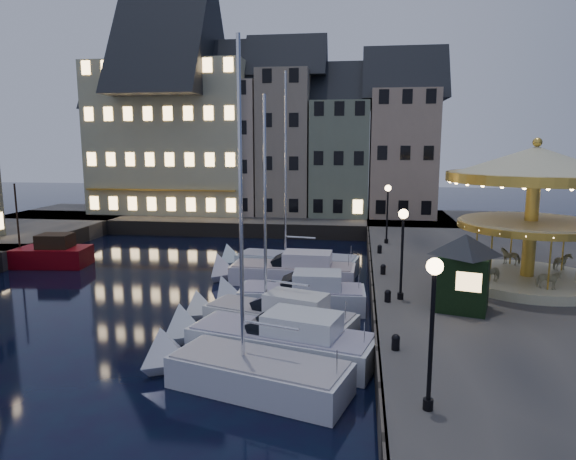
# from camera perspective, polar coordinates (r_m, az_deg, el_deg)

# --- Properties ---
(ground) EXTENTS (160.00, 160.00, 0.00)m
(ground) POSITION_cam_1_polar(r_m,az_deg,el_deg) (24.28, -5.07, -10.57)
(ground) COLOR black
(ground) RESTS_ON ground
(quay_east) EXTENTS (16.00, 56.00, 1.30)m
(quay_east) POSITION_cam_1_polar(r_m,az_deg,el_deg) (30.50, 24.53, -5.92)
(quay_east) COLOR #474442
(quay_east) RESTS_ON ground
(quay_north) EXTENTS (44.00, 12.00, 1.30)m
(quay_north) POSITION_cam_1_polar(r_m,az_deg,el_deg) (52.48, -6.69, 1.09)
(quay_north) COLOR #474442
(quay_north) RESTS_ON ground
(quaywall_e) EXTENTS (0.15, 44.00, 1.30)m
(quaywall_e) POSITION_cam_1_polar(r_m,az_deg,el_deg) (29.23, 9.24, -5.82)
(quaywall_e) COLOR #47423A
(quaywall_e) RESTS_ON ground
(quaywall_n) EXTENTS (48.00, 0.15, 1.30)m
(quaywall_n) POSITION_cam_1_polar(r_m,az_deg,el_deg) (46.24, -6.17, -0.05)
(quaywall_n) COLOR #47423A
(quaywall_n) RESTS_ON ground
(streetlamp_a) EXTENTS (0.44, 0.44, 4.17)m
(streetlamp_a) POSITION_cam_1_polar(r_m,az_deg,el_deg) (14.02, 15.76, -8.82)
(streetlamp_a) COLOR black
(streetlamp_a) RESTS_ON quay_east
(streetlamp_b) EXTENTS (0.44, 0.44, 4.17)m
(streetlamp_b) POSITION_cam_1_polar(r_m,az_deg,el_deg) (23.67, 12.60, -1.20)
(streetlamp_b) COLOR black
(streetlamp_b) RESTS_ON quay_east
(streetlamp_c) EXTENTS (0.44, 0.44, 4.17)m
(streetlamp_c) POSITION_cam_1_polar(r_m,az_deg,el_deg) (36.99, 11.00, 2.69)
(streetlamp_c) COLOR black
(streetlamp_c) RESTS_ON quay_east
(bollard_a) EXTENTS (0.30, 0.30, 0.57)m
(bollard_a) POSITION_cam_1_polar(r_m,az_deg,el_deg) (18.51, 11.88, -12.02)
(bollard_a) COLOR black
(bollard_a) RESTS_ON quay_east
(bollard_b) EXTENTS (0.30, 0.30, 0.57)m
(bollard_b) POSITION_cam_1_polar(r_m,az_deg,el_deg) (23.71, 11.02, -7.14)
(bollard_b) COLOR black
(bollard_b) RESTS_ON quay_east
(bollard_c) EXTENTS (0.30, 0.30, 0.57)m
(bollard_c) POSITION_cam_1_polar(r_m,az_deg,el_deg) (28.53, 10.52, -4.26)
(bollard_c) COLOR black
(bollard_c) RESTS_ON quay_east
(bollard_d) EXTENTS (0.30, 0.30, 0.57)m
(bollard_d) POSITION_cam_1_polar(r_m,az_deg,el_deg) (33.89, 10.14, -2.05)
(bollard_d) COLOR black
(bollard_d) RESTS_ON quay_east
(townhouse_na) EXTENTS (5.50, 8.00, 12.80)m
(townhouse_na) POSITION_cam_1_polar(r_m,az_deg,el_deg) (57.76, -17.55, 8.59)
(townhouse_na) COLOR gray
(townhouse_na) RESTS_ON quay_north
(townhouse_nb) EXTENTS (6.16, 8.00, 13.80)m
(townhouse_nb) POSITION_cam_1_polar(r_m,az_deg,el_deg) (55.64, -12.44, 9.30)
(townhouse_nb) COLOR gray
(townhouse_nb) RESTS_ON quay_north
(townhouse_nc) EXTENTS (6.82, 8.00, 14.80)m
(townhouse_nc) POSITION_cam_1_polar(r_m,az_deg,el_deg) (53.84, -6.32, 10.00)
(townhouse_nc) COLOR #B29E8D
(townhouse_nc) RESTS_ON quay_north
(townhouse_nd) EXTENTS (5.50, 8.00, 15.80)m
(townhouse_nd) POSITION_cam_1_polar(r_m,az_deg,el_deg) (52.73, -0.16, 10.61)
(townhouse_nd) COLOR gray
(townhouse_nd) RESTS_ON quay_north
(townhouse_ne) EXTENTS (6.16, 8.00, 12.80)m
(townhouse_ne) POSITION_cam_1_polar(r_m,az_deg,el_deg) (52.23, 5.84, 8.92)
(townhouse_ne) COLOR slate
(townhouse_ne) RESTS_ON quay_north
(townhouse_nf) EXTENTS (6.82, 8.00, 13.80)m
(townhouse_nf) POSITION_cam_1_polar(r_m,az_deg,el_deg) (52.34, 12.57, 9.29)
(townhouse_nf) COLOR tan
(townhouse_nf) RESTS_ON quay_north
(hotel_corner) EXTENTS (17.60, 9.00, 16.80)m
(hotel_corner) POSITION_cam_1_polar(r_m,az_deg,el_deg) (55.64, -12.45, 10.85)
(hotel_corner) COLOR #BDBB91
(hotel_corner) RESTS_ON quay_north
(motorboat_a) EXTENTS (7.28, 4.20, 12.10)m
(motorboat_a) POSITION_cam_1_polar(r_m,az_deg,el_deg) (18.44, -4.87, -15.53)
(motorboat_a) COLOR silver
(motorboat_a) RESTS_ON ground
(motorboat_b) EXTENTS (8.46, 4.39, 2.15)m
(motorboat_b) POSITION_cam_1_polar(r_m,az_deg,el_deg) (20.73, -1.80, -12.25)
(motorboat_b) COLOR silver
(motorboat_b) RESTS_ON ground
(motorboat_c) EXTENTS (7.83, 4.18, 10.48)m
(motorboat_c) POSITION_cam_1_polar(r_m,az_deg,el_deg) (23.20, -1.88, -9.74)
(motorboat_c) COLOR silver
(motorboat_c) RESTS_ON ground
(motorboat_d) EXTENTS (7.40, 2.70, 2.15)m
(motorboat_d) POSITION_cam_1_polar(r_m,az_deg,el_deg) (26.37, 0.68, -7.42)
(motorboat_d) COLOR silver
(motorboat_d) RESTS_ON ground
(motorboat_e) EXTENTS (8.50, 2.72, 2.15)m
(motorboat_e) POSITION_cam_1_polar(r_m,az_deg,el_deg) (31.17, -0.19, -4.73)
(motorboat_e) COLOR silver
(motorboat_e) RESTS_ON ground
(motorboat_f) EXTENTS (9.05, 3.62, 11.96)m
(motorboat_f) POSITION_cam_1_polar(r_m,az_deg,el_deg) (33.95, 0.07, -3.73)
(motorboat_f) COLOR silver
(motorboat_f) RESTS_ON ground
(red_fishing_boat) EXTENTS (7.52, 3.33, 5.89)m
(red_fishing_boat) POSITION_cam_1_polar(r_m,az_deg,el_deg) (39.40, -26.08, -2.61)
(red_fishing_boat) COLOR #66020B
(red_fishing_boat) RESTS_ON ground
(carousel) EXTENTS (8.39, 8.39, 7.34)m
(carousel) POSITION_cam_1_polar(r_m,az_deg,el_deg) (28.07, 25.66, 4.11)
(carousel) COLOR #C2BD93
(carousel) RESTS_ON quay_east
(ticket_kiosk) EXTENTS (3.19, 3.19, 3.74)m
(ticket_kiosk) POSITION_cam_1_polar(r_m,az_deg,el_deg) (23.03, 19.05, -3.06)
(ticket_kiosk) COLOR black
(ticket_kiosk) RESTS_ON quay_east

